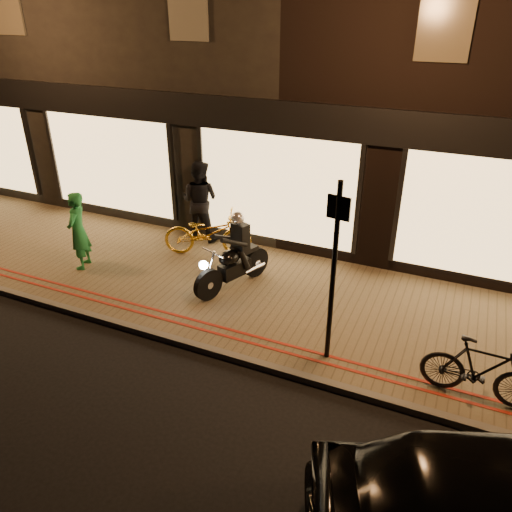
{
  "coord_description": "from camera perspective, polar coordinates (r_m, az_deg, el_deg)",
  "views": [
    {
      "loc": [
        3.83,
        -5.78,
        5.3
      ],
      "look_at": [
        0.51,
        1.7,
        1.1
      ],
      "focal_mm": 35.0,
      "sensor_mm": 36.0,
      "label": 1
    }
  ],
  "objects": [
    {
      "name": "sidewalk",
      "position": [
        10.13,
        -1.96,
        -3.99
      ],
      "size": [
        50.0,
        4.0,
        0.12
      ],
      "primitive_type": "cube",
      "color": "brown",
      "rests_on": "ground"
    },
    {
      "name": "person_green",
      "position": [
        11.19,
        -19.66,
        2.72
      ],
      "size": [
        0.58,
        0.72,
        1.7
      ],
      "primitive_type": "imported",
      "rotation": [
        0.0,
        0.0,
        -1.25
      ],
      "color": "#217E3B",
      "rests_on": "sidewalk"
    },
    {
      "name": "red_kerb_lines",
      "position": [
        9.03,
        -6.0,
        -7.99
      ],
      "size": [
        50.0,
        0.26,
        0.01
      ],
      "color": "maroon",
      "rests_on": "sidewalk"
    },
    {
      "name": "person_dark",
      "position": [
        11.92,
        -6.43,
        6.3
      ],
      "size": [
        0.96,
        0.76,
        1.94
      ],
      "primitive_type": "imported",
      "rotation": [
        0.0,
        0.0,
        3.17
      ],
      "color": "black",
      "rests_on": "sidewalk"
    },
    {
      "name": "motorcycle",
      "position": [
        9.89,
        -2.51,
        -0.37
      ],
      "size": [
        0.88,
        1.86,
        1.59
      ],
      "rotation": [
        0.0,
        0.0,
        -0.36
      ],
      "color": "black",
      "rests_on": "sidewalk"
    },
    {
      "name": "building_row",
      "position": [
        15.3,
        10.17,
        22.84
      ],
      "size": [
        48.0,
        10.11,
        8.5
      ],
      "color": "black",
      "rests_on": "ground"
    },
    {
      "name": "bicycle_dark",
      "position": [
        7.95,
        24.35,
        -11.83
      ],
      "size": [
        1.67,
        0.51,
        1.0
      ],
      "primitive_type": "imported",
      "rotation": [
        0.0,
        0.0,
        1.55
      ],
      "color": "black",
      "rests_on": "sidewalk"
    },
    {
      "name": "sign_post",
      "position": [
        7.48,
        8.89,
        -1.12
      ],
      "size": [
        0.35,
        0.09,
        3.0
      ],
      "rotation": [
        0.0,
        0.0,
        -0.17
      ],
      "color": "black",
      "rests_on": "sidewalk"
    },
    {
      "name": "ground",
      "position": [
        8.73,
        -7.75,
        -10.52
      ],
      "size": [
        90.0,
        90.0,
        0.0
      ],
      "primitive_type": "plane",
      "color": "black",
      "rests_on": "ground"
    },
    {
      "name": "bicycle_gold",
      "position": [
        11.28,
        -5.53,
        2.62
      ],
      "size": [
        2.09,
        1.35,
        1.04
      ],
      "primitive_type": "imported",
      "rotation": [
        0.0,
        0.0,
        1.94
      ],
      "color": "gold",
      "rests_on": "sidewalk"
    },
    {
      "name": "kerb_stone",
      "position": [
        8.73,
        -7.6,
        -10.03
      ],
      "size": [
        50.0,
        0.14,
        0.12
      ],
      "primitive_type": "cube",
      "color": "#59544C",
      "rests_on": "ground"
    }
  ]
}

